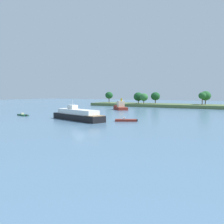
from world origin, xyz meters
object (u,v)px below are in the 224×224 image
Objects in this scene: fishing_skiff at (23,115)px; small_motorboat at (126,120)px; tugboat at (120,107)px; white_riverboat at (78,115)px.

fishing_skiff is 1.01× the size of small_motorboat.
tugboat reaches higher than small_motorboat.
tugboat is at bearing 120.12° from small_motorboat.
white_riverboat reaches higher than fishing_skiff.
white_riverboat is (23.50, -1.58, 1.14)m from fishing_skiff.
fishing_skiff is 0.30× the size of white_riverboat.
tugboat is 0.54× the size of white_riverboat.
small_motorboat is at bearing 3.81° from fishing_skiff.
small_motorboat is at bearing -59.88° from tugboat.
white_riverboat is 13.19m from small_motorboat.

